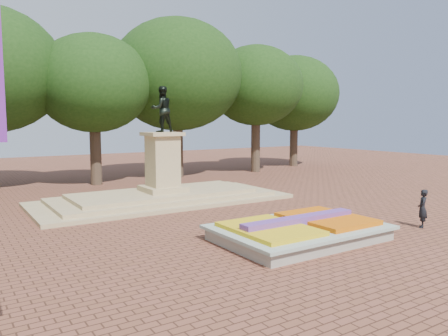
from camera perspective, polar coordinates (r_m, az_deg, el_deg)
name	(u,v)px	position (r m, az deg, el deg)	size (l,w,h in m)	color
ground	(247,232)	(18.03, 3.03, -8.37)	(90.00, 90.00, 0.00)	brown
flower_bed	(300,230)	(17.07, 9.85, -7.98)	(6.30, 4.30, 0.91)	gray
monument	(163,186)	(24.64, -7.97, -2.37)	(14.00, 6.00, 6.40)	tan
tree_row_back	(134,93)	(34.55, -11.69, 9.63)	(44.80, 8.80, 10.43)	#34281C
pedestrian	(422,209)	(20.41, 24.50, -4.85)	(0.60, 0.39, 1.64)	black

